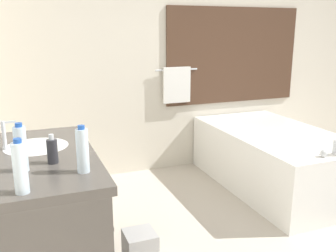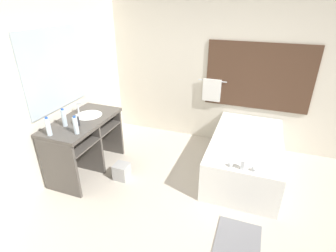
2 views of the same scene
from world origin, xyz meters
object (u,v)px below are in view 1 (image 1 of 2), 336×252
(bathtub, at_px, (275,156))
(water_bottle_1, at_px, (21,149))
(waste_bin, at_px, (140,248))
(soap_dispenser, at_px, (52,151))
(water_bottle_2, at_px, (83,150))
(water_bottle_3, at_px, (20,168))

(bathtub, xyz_separation_m, water_bottle_1, (-2.39, -1.02, 0.67))
(water_bottle_1, bearing_deg, waste_bin, 17.76)
(bathtub, distance_m, soap_dispenser, 2.50)
(water_bottle_2, bearing_deg, bathtub, 28.73)
(water_bottle_2, distance_m, waste_bin, 1.01)
(water_bottle_3, distance_m, waste_bin, 1.22)
(water_bottle_1, xyz_separation_m, waste_bin, (0.69, 0.22, -0.87))
(water_bottle_2, height_order, soap_dispenser, water_bottle_2)
(water_bottle_2, xyz_separation_m, water_bottle_3, (-0.30, -0.16, 0.00))
(water_bottle_1, distance_m, water_bottle_2, 0.32)
(water_bottle_3, bearing_deg, soap_dispenser, 65.52)
(water_bottle_1, bearing_deg, bathtub, 23.12)
(water_bottle_2, bearing_deg, water_bottle_3, -151.94)
(water_bottle_1, relative_size, water_bottle_3, 1.01)
(water_bottle_1, bearing_deg, water_bottle_2, -23.98)
(water_bottle_1, relative_size, waste_bin, 1.07)
(soap_dispenser, bearing_deg, water_bottle_2, -55.65)
(water_bottle_2, relative_size, waste_bin, 1.03)
(water_bottle_1, xyz_separation_m, water_bottle_2, (0.29, -0.13, -0.00))
(bathtub, bearing_deg, water_bottle_1, -156.88)
(water_bottle_2, xyz_separation_m, waste_bin, (0.40, 0.35, -0.86))
(water_bottle_2, relative_size, water_bottle_3, 0.97)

